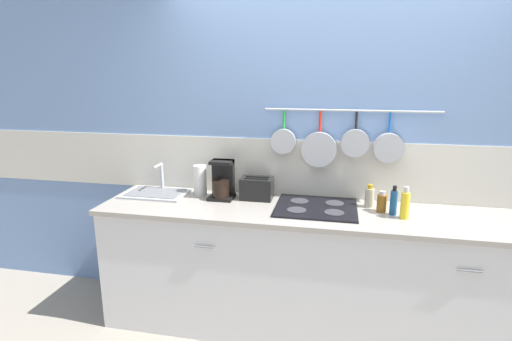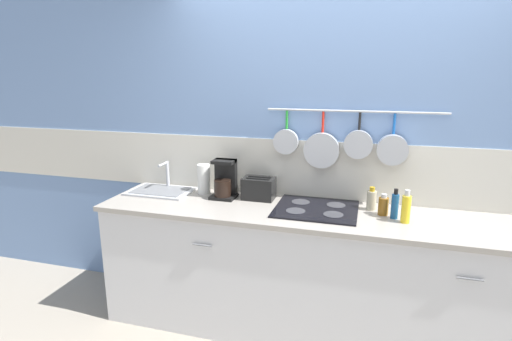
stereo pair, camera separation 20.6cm
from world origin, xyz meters
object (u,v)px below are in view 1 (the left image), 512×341
Objects in this scene: paper_towel_roll at (200,180)px; bottle_dish_soap at (394,202)px; toaster at (257,188)px; coffee_maker at (222,183)px; bottle_sesame_oil at (382,203)px; bottle_cooking_wine at (405,205)px; bottle_vinegar at (369,197)px.

paper_towel_roll reaches higher than bottle_dish_soap.
toaster is at bearing -2.46° from paper_towel_roll.
bottle_dish_soap reaches higher than toaster.
bottle_dish_soap is at bearing -5.65° from coffee_maker.
coffee_maker reaches higher than paper_towel_roll.
bottle_dish_soap is at bearing -35.87° from bottle_sesame_oil.
bottle_dish_soap is (0.97, -0.16, 0.01)m from toaster.
paper_towel_roll reaches higher than bottle_cooking_wine.
toaster is at bearing 168.31° from bottle_cooking_wine.
bottle_vinegar is 0.29m from bottle_cooking_wine.
coffee_maker is 1.78× the size of bottle_vinegar.
paper_towel_roll is 1.28m from bottle_vinegar.
bottle_cooking_wine is (1.49, -0.23, -0.02)m from paper_towel_roll.
coffee_maker is 1.31m from bottle_cooking_wine.
bottle_cooking_wine is at bearing -8.91° from paper_towel_roll.
bottle_cooking_wine is at bearing -11.69° from toaster.
coffee_maker is 2.01× the size of bottle_sesame_oil.
bottle_sesame_oil is 0.18m from bottle_cooking_wine.
toaster reaches higher than bottle_vinegar.
toaster is 0.91m from bottle_sesame_oil.
bottle_vinegar is 0.76× the size of bottle_cooking_wine.
bottle_vinegar is 0.20m from bottle_dish_soap.
paper_towel_roll reaches higher than bottle_sesame_oil.
bottle_sesame_oil is at bearing 144.13° from bottle_dish_soap.
bottle_cooking_wine reaches higher than toaster.
coffee_maker is at bearing 172.06° from bottle_cooking_wine.
paper_towel_roll is 1.51m from bottle_cooking_wine.
paper_towel_roll is 1.36m from bottle_sesame_oil.
toaster is (0.26, 0.03, -0.04)m from coffee_maker.
paper_towel_roll is at bearing 178.11° from bottle_vinegar.
bottle_dish_soap is (1.43, -0.17, -0.03)m from paper_towel_roll.
bottle_cooking_wine is at bearing -42.14° from bottle_vinegar.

